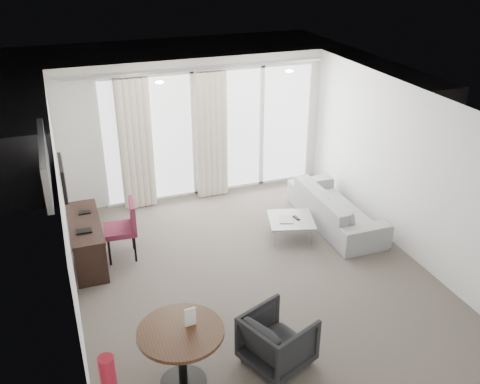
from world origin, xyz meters
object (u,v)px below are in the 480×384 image
object	(u,v)px
coffee_table	(291,228)
rattan_chair_b	(243,134)
round_table	(182,358)
tub_armchair	(278,340)
desk_chair	(120,230)
desk	(87,241)
rattan_chair_a	(239,141)
sofa	(336,207)

from	to	relation	value
coffee_table	rattan_chair_b	bearing A→B (deg)	81.69
round_table	tub_armchair	xyz separation A→B (m)	(1.12, -0.05, -0.05)
desk_chair	rattan_chair_b	world-z (taller)	desk_chair
desk	rattan_chair_a	xyz separation A→B (m)	(3.60, 3.19, 0.05)
rattan_chair_b	coffee_table	bearing A→B (deg)	-121.67
desk	round_table	world-z (taller)	round_table
coffee_table	desk	bearing A→B (deg)	173.36
desk	rattan_chair_a	distance (m)	4.81
desk_chair	rattan_chair_a	world-z (taller)	desk_chair
tub_armchair	desk	bearing A→B (deg)	9.88
rattan_chair_b	desk	bearing A→B (deg)	-160.86
sofa	rattan_chair_a	bearing A→B (deg)	9.05
desk_chair	round_table	bearing A→B (deg)	-80.79
coffee_table	sofa	bearing A→B (deg)	8.04
coffee_table	rattan_chair_a	xyz separation A→B (m)	(0.36, 3.57, 0.23)
coffee_table	sofa	distance (m)	0.93
rattan_chair_b	desk_chair	bearing A→B (deg)	-156.38
desk	round_table	bearing A→B (deg)	-75.82
coffee_table	round_table	bearing A→B (deg)	-134.34
desk	coffee_table	distance (m)	3.27
coffee_table	desk_chair	bearing A→B (deg)	173.25
rattan_chair_a	coffee_table	bearing A→B (deg)	-98.13
sofa	rattan_chair_a	distance (m)	3.48
round_table	rattan_chair_b	distance (m)	7.11
round_table	rattan_chair_b	bearing A→B (deg)	64.49
desk	sofa	distance (m)	4.16
tub_armchair	rattan_chair_b	size ratio (longest dim) A/B	0.84
tub_armchair	rattan_chair_a	xyz separation A→B (m)	(1.74, 6.17, 0.06)
desk_chair	rattan_chair_a	bearing A→B (deg)	50.71
tub_armchair	rattan_chair_b	distance (m)	6.75
coffee_table	sofa	world-z (taller)	sofa
tub_armchair	sofa	world-z (taller)	tub_armchair
desk_chair	sofa	xyz separation A→B (m)	(3.65, -0.20, -0.15)
tub_armchair	rattan_chair_b	world-z (taller)	rattan_chair_b
coffee_table	rattan_chair_a	bearing A→B (deg)	84.16
sofa	desk_chair	bearing A→B (deg)	86.94
tub_armchair	coffee_table	bearing A→B (deg)	-49.98
round_table	rattan_chair_b	size ratio (longest dim) A/B	1.10
desk	round_table	size ratio (longest dim) A/B	1.56
rattan_chair_a	rattan_chair_b	distance (m)	0.36
rattan_chair_b	sofa	bearing A→B (deg)	-108.03
coffee_table	rattan_chair_a	size ratio (longest dim) A/B	0.92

